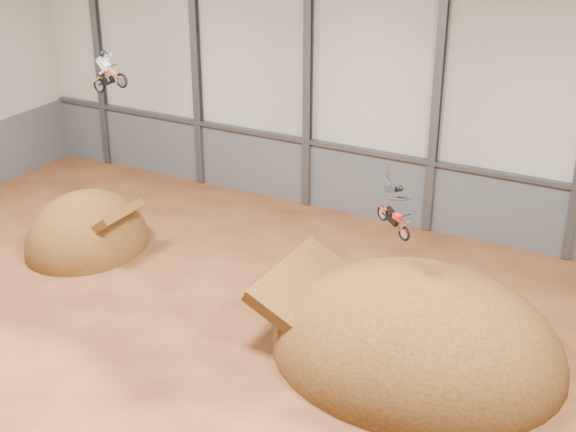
{
  "coord_description": "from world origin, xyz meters",
  "views": [
    {
      "loc": [
        14.17,
        -20.05,
        16.9
      ],
      "look_at": [
        1.32,
        4.0,
        4.6
      ],
      "focal_mm": 50.0,
      "sensor_mm": 36.0,
      "label": 1
    }
  ],
  "objects_px": {
    "takeoff_ramp": "(88,247)",
    "landing_ramp": "(415,354)",
    "fmx_rider_b": "(393,203)",
    "fmx_rider_a": "(111,69)"
  },
  "relations": [
    {
      "from": "landing_ramp",
      "to": "fmx_rider_b",
      "type": "distance_m",
      "value": 5.84
    },
    {
      "from": "landing_ramp",
      "to": "fmx_rider_b",
      "type": "relative_size",
      "value": 4.57
    },
    {
      "from": "landing_ramp",
      "to": "fmx_rider_b",
      "type": "xyz_separation_m",
      "value": [
        -1.4,
        0.49,
        5.65
      ]
    },
    {
      "from": "takeoff_ramp",
      "to": "fmx_rider_b",
      "type": "relative_size",
      "value": 2.6
    },
    {
      "from": "fmx_rider_a",
      "to": "landing_ramp",
      "type": "bearing_deg",
      "value": 6.71
    },
    {
      "from": "fmx_rider_b",
      "to": "fmx_rider_a",
      "type": "bearing_deg",
      "value": -146.32
    },
    {
      "from": "fmx_rider_a",
      "to": "fmx_rider_b",
      "type": "bearing_deg",
      "value": 9.5
    },
    {
      "from": "takeoff_ramp",
      "to": "fmx_rider_b",
      "type": "height_order",
      "value": "fmx_rider_b"
    },
    {
      "from": "takeoff_ramp",
      "to": "landing_ramp",
      "type": "height_order",
      "value": "landing_ramp"
    },
    {
      "from": "landing_ramp",
      "to": "fmx_rider_b",
      "type": "bearing_deg",
      "value": 160.8
    }
  ]
}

